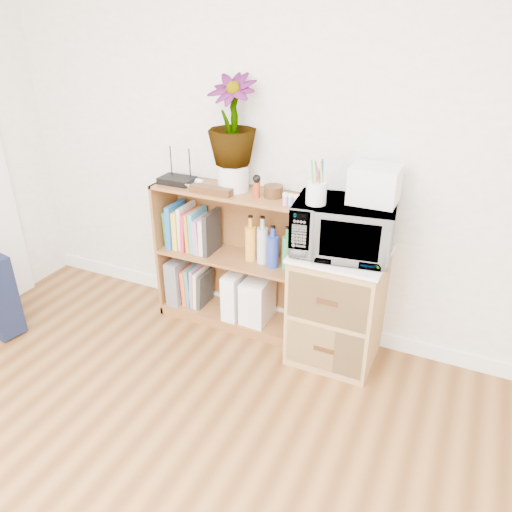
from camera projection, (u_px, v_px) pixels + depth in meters
The scene contains 21 objects.
skirting_board at pixel (287, 315), 3.44m from camera, with size 4.00×0.02×0.10m, color white.
bookshelf at pixel (231, 259), 3.27m from camera, with size 1.00×0.30×0.95m, color brown.
wicker_unit at pixel (337, 307), 2.98m from camera, with size 0.50×0.45×0.70m, color #9E7542.
microwave at pixel (343, 228), 2.74m from camera, with size 0.54×0.37×0.30m, color silver.
pen_cup at pixel (316, 193), 2.63m from camera, with size 0.11×0.11×0.12m, color white.
small_appliance at pixel (375, 184), 2.63m from camera, with size 0.25×0.21×0.20m, color silver.
router at pixel (177, 180), 3.17m from camera, with size 0.22×0.15×0.04m, color black.
white_bowl at pixel (192, 184), 3.12m from camera, with size 0.13×0.13×0.03m, color white.
plant_pot at pixel (233, 177), 3.03m from camera, with size 0.19×0.19×0.16m, color silver.
potted_plant at pixel (232, 121), 2.88m from camera, with size 0.29×0.29×0.52m, color #2B6B31.
trinket_box at pixel (211, 190), 2.99m from camera, with size 0.27×0.07×0.04m, color #39230F.
kokeshi_doll at pixel (257, 190), 2.93m from camera, with size 0.04×0.04×0.09m, color #A63114.
wooden_bowl at pixel (273, 191), 2.94m from camera, with size 0.12×0.12×0.07m, color #34210E.
paint_jars at pixel (291, 201), 2.80m from camera, with size 0.12×0.04×0.06m, color pink.
file_box at pixel (181, 279), 3.54m from camera, with size 0.10×0.26×0.32m, color slate.
magazine_holder_left at pixel (236, 293), 3.36m from camera, with size 0.10×0.26×0.32m, color white.
magazine_holder_mid at pixel (252, 299), 3.32m from camera, with size 0.09×0.24×0.30m, color white.
magazine_holder_right at pixel (262, 300), 3.29m from camera, with size 0.10×0.25×0.31m, color silver.
cookbooks at pixel (192, 229), 3.31m from camera, with size 0.35×0.20×0.30m.
liquor_bottles at pixel (272, 244), 3.09m from camera, with size 0.39×0.07×0.30m.
lower_books at pixel (197, 286), 3.50m from camera, with size 0.16×0.19×0.29m.
Camera 1 is at (1.03, -0.47, 1.97)m, focal length 35.00 mm.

